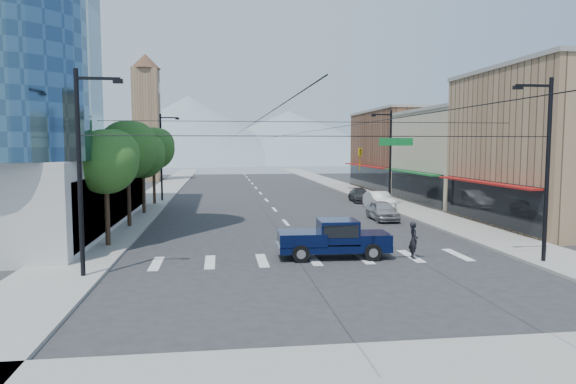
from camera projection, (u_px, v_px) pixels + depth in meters
The scene contains 22 objects.
ground at pixel (323, 266), 24.68m from camera, with size 160.00×160.00×0.00m, color #28282B.
sidewalk_left at pixel (161, 192), 62.58m from camera, with size 4.00×120.00×0.15m, color gray.
sidewalk_right at pixel (353, 190), 65.74m from camera, with size 4.00×120.00×0.15m, color gray.
sidewalk_cross at pixel (418, 374), 12.83m from camera, with size 28.00×4.00×0.15m, color gray.
shop_near at pixel (570, 149), 36.68m from camera, with size 12.00×14.00×11.00m, color #8C6B4C.
shop_mid at pixel (474, 158), 50.59m from camera, with size 12.00×14.00×9.00m, color tan.
shop_far at pixel (413, 151), 66.34m from camera, with size 12.00×18.00×10.00m, color brown.
clock_tower at pixel (147, 115), 82.75m from camera, with size 4.80×4.80×20.40m.
mountain_left at pixel (189, 130), 169.79m from camera, with size 80.00×80.00×22.00m, color gray.
mountain_right at pixel (289, 136), 184.44m from camera, with size 90.00×90.00×18.00m, color gray.
tree_near at pixel (108, 160), 28.79m from camera, with size 3.65×3.64×6.71m.
tree_midnear at pixel (130, 148), 35.65m from camera, with size 4.09×4.09×7.52m.
tree_midfar at pixel (144, 155), 42.61m from camera, with size 3.65×3.64×6.71m.
tree_far at pixel (155, 147), 49.47m from camera, with size 4.09×4.09×7.52m.
signal_rig at pixel (332, 171), 23.30m from camera, with size 21.80×0.20×9.00m.
lamp_pole_nw at pixel (162, 154), 52.45m from camera, with size 2.00×0.25×9.00m.
lamp_pole_ne at pixel (389, 155), 47.35m from camera, with size 2.00×0.25×9.00m.
pickup_truck at pixel (333, 238), 26.45m from camera, with size 5.91×2.46×1.97m.
pedestrian at pixel (414, 240), 26.20m from camera, with size 0.69×0.46×1.90m, color black.
parked_car_near at pixel (382, 211), 39.71m from camera, with size 1.78×4.43×1.51m, color #9C9EA1.
parked_car_mid at pixel (379, 201), 46.42m from camera, with size 1.71×4.90×1.62m, color silver.
parked_car_far at pixel (360, 195), 52.68m from camera, with size 1.87×4.60×1.34m, color #2A2A2C.
Camera 1 is at (-4.86, -23.82, 5.78)m, focal length 32.00 mm.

